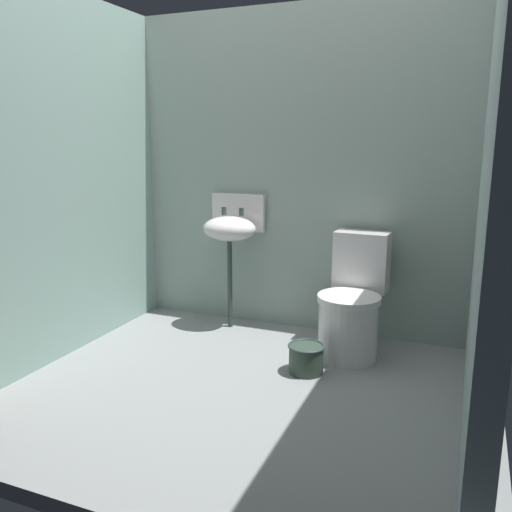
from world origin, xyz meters
TOP-DOWN VIEW (x-y plane):
  - ground_plane at (0.00, 0.00)m, footprint 2.83×2.44m
  - wall_back at (0.00, 1.07)m, footprint 2.83×0.10m
  - wall_left at (-1.26, 0.10)m, footprint 0.10×2.24m
  - wall_right at (1.26, 0.10)m, footprint 0.10×2.24m
  - toilet_near_wall at (0.51, 0.67)m, footprint 0.42×0.61m
  - sink at (-0.44, 0.86)m, footprint 0.42×0.34m
  - bucket at (0.32, 0.27)m, footprint 0.22×0.22m

SIDE VIEW (x-z plane):
  - ground_plane at x=0.00m, z-range -0.08..0.00m
  - bucket at x=0.32m, z-range 0.00..0.18m
  - toilet_near_wall at x=0.51m, z-range -0.07..0.71m
  - sink at x=-0.44m, z-range 0.26..1.25m
  - wall_back at x=0.00m, z-range 0.00..2.29m
  - wall_left at x=-1.26m, z-range 0.00..2.29m
  - wall_right at x=1.26m, z-range 0.00..2.29m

